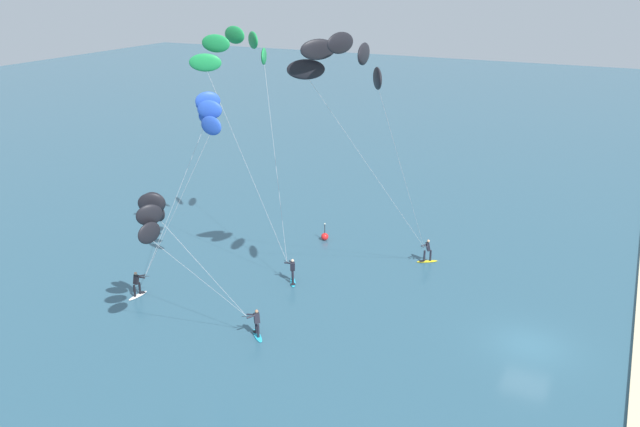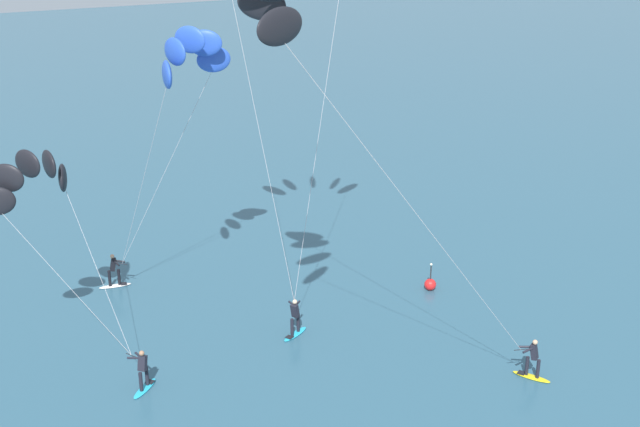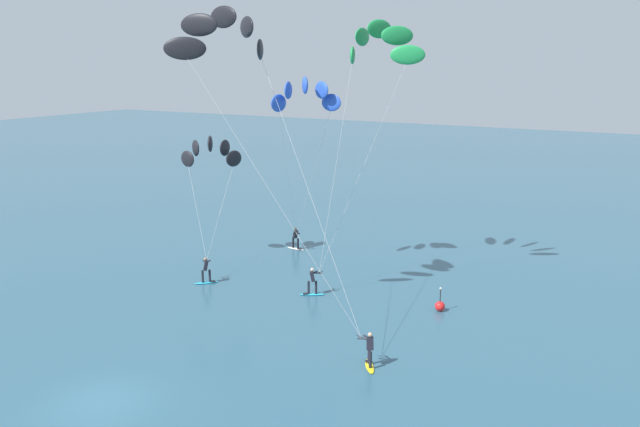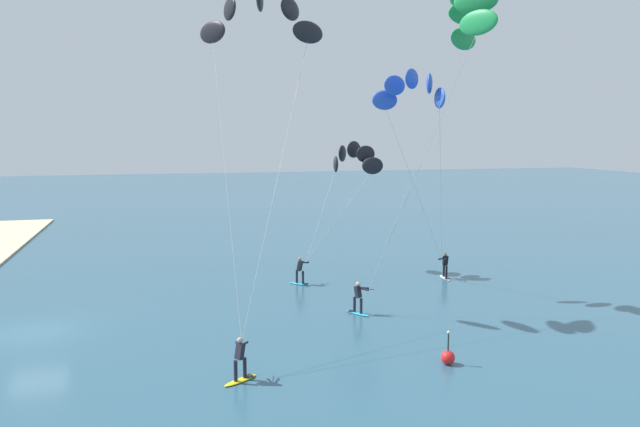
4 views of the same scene
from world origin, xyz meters
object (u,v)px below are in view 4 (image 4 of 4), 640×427
(kitesurfer_nearshore, at_px, (351,163))
(marker_buoy, at_px, (448,357))
(kitesurfer_downwind, at_px, (413,99))
(kitesurfer_far_out, at_px, (259,26))
(kitesurfer_mid_water, at_px, (466,27))

(kitesurfer_nearshore, xyz_separation_m, marker_buoy, (16.93, -1.42, -6.94))
(kitesurfer_downwind, height_order, marker_buoy, kitesurfer_downwind)
(kitesurfer_nearshore, distance_m, marker_buoy, 18.36)
(kitesurfer_nearshore, bearing_deg, kitesurfer_downwind, 12.51)
(kitesurfer_nearshore, xyz_separation_m, kitesurfer_far_out, (7.21, -7.17, 7.20))
(kitesurfer_downwind, bearing_deg, kitesurfer_mid_water, 7.08)
(kitesurfer_nearshore, bearing_deg, kitesurfer_far_out, -44.82)
(kitesurfer_mid_water, bearing_deg, marker_buoy, -31.06)
(kitesurfer_far_out, xyz_separation_m, kitesurfer_downwind, (-0.67, 8.62, -3.44))
(kitesurfer_downwind, bearing_deg, kitesurfer_nearshore, -167.49)
(kitesurfer_nearshore, distance_m, kitesurfer_mid_water, 13.32)
(kitesurfer_far_out, bearing_deg, kitesurfer_mid_water, 66.50)
(kitesurfer_far_out, relative_size, marker_buoy, 11.80)
(kitesurfer_far_out, bearing_deg, kitesurfer_nearshore, 135.18)
(kitesurfer_far_out, height_order, kitesurfer_downwind, kitesurfer_far_out)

